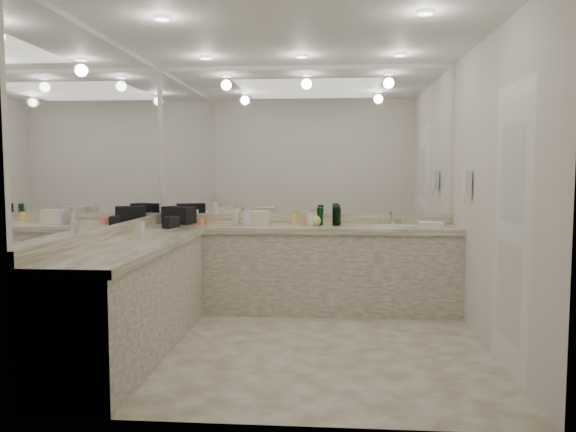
# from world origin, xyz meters

# --- Properties ---
(floor) EXTENTS (3.20, 3.20, 0.00)m
(floor) POSITION_xyz_m (0.00, 0.00, 0.00)
(floor) COLOR beige
(floor) RESTS_ON ground
(ceiling) EXTENTS (3.20, 3.20, 0.00)m
(ceiling) POSITION_xyz_m (0.00, 0.00, 2.60)
(ceiling) COLOR white
(ceiling) RESTS_ON floor
(wall_back) EXTENTS (3.20, 0.02, 2.60)m
(wall_back) POSITION_xyz_m (0.00, 1.50, 1.30)
(wall_back) COLOR silver
(wall_back) RESTS_ON floor
(wall_left) EXTENTS (0.02, 3.00, 2.60)m
(wall_left) POSITION_xyz_m (-1.60, 0.00, 1.30)
(wall_left) COLOR silver
(wall_left) RESTS_ON floor
(wall_right) EXTENTS (0.02, 3.00, 2.60)m
(wall_right) POSITION_xyz_m (1.60, 0.00, 1.30)
(wall_right) COLOR silver
(wall_right) RESTS_ON floor
(vanity_back_base) EXTENTS (3.20, 0.60, 0.84)m
(vanity_back_base) POSITION_xyz_m (0.00, 1.20, 0.42)
(vanity_back_base) COLOR beige
(vanity_back_base) RESTS_ON floor
(vanity_back_top) EXTENTS (3.20, 0.64, 0.06)m
(vanity_back_top) POSITION_xyz_m (0.00, 1.19, 0.87)
(vanity_back_top) COLOR beige
(vanity_back_top) RESTS_ON vanity_back_base
(vanity_left_base) EXTENTS (0.60, 2.40, 0.84)m
(vanity_left_base) POSITION_xyz_m (-1.30, -0.30, 0.42)
(vanity_left_base) COLOR beige
(vanity_left_base) RESTS_ON floor
(vanity_left_top) EXTENTS (0.64, 2.42, 0.06)m
(vanity_left_top) POSITION_xyz_m (-1.29, -0.30, 0.87)
(vanity_left_top) COLOR beige
(vanity_left_top) RESTS_ON vanity_left_base
(backsplash_back) EXTENTS (3.20, 0.04, 0.10)m
(backsplash_back) POSITION_xyz_m (0.00, 1.48, 0.95)
(backsplash_back) COLOR beige
(backsplash_back) RESTS_ON vanity_back_top
(backsplash_left) EXTENTS (0.04, 3.00, 0.10)m
(backsplash_left) POSITION_xyz_m (-1.58, 0.00, 0.95)
(backsplash_left) COLOR beige
(backsplash_left) RESTS_ON vanity_left_top
(mirror_back) EXTENTS (3.12, 0.01, 1.55)m
(mirror_back) POSITION_xyz_m (0.00, 1.49, 1.77)
(mirror_back) COLOR white
(mirror_back) RESTS_ON wall_back
(mirror_left) EXTENTS (0.01, 2.92, 1.55)m
(mirror_left) POSITION_xyz_m (-1.59, 0.00, 1.77)
(mirror_left) COLOR white
(mirror_left) RESTS_ON wall_left
(sink) EXTENTS (0.44, 0.44, 0.03)m
(sink) POSITION_xyz_m (0.95, 1.20, 0.90)
(sink) COLOR white
(sink) RESTS_ON vanity_back_top
(faucet) EXTENTS (0.24, 0.16, 0.14)m
(faucet) POSITION_xyz_m (0.95, 1.41, 0.97)
(faucet) COLOR silver
(faucet) RESTS_ON vanity_back_top
(wall_phone) EXTENTS (0.06, 0.10, 0.24)m
(wall_phone) POSITION_xyz_m (1.56, 0.70, 1.35)
(wall_phone) COLOR white
(wall_phone) RESTS_ON wall_right
(door) EXTENTS (0.02, 0.82, 2.10)m
(door) POSITION_xyz_m (1.59, -0.50, 1.05)
(door) COLOR white
(door) RESTS_ON wall_right
(black_toiletry_bag) EXTENTS (0.36, 0.29, 0.18)m
(black_toiletry_bag) POSITION_xyz_m (-1.33, 1.23, 0.99)
(black_toiletry_bag) COLOR black
(black_toiletry_bag) RESTS_ON vanity_back_top
(black_bag_spill) EXTENTS (0.14, 0.22, 0.11)m
(black_bag_spill) POSITION_xyz_m (-1.30, 0.84, 0.95)
(black_bag_spill) COLOR black
(black_bag_spill) RESTS_ON vanity_left_top
(cream_cosmetic_case) EXTENTS (0.27, 0.19, 0.15)m
(cream_cosmetic_case) POSITION_xyz_m (-0.49, 1.21, 0.97)
(cream_cosmetic_case) COLOR beige
(cream_cosmetic_case) RESTS_ON vanity_back_top
(hand_towel) EXTENTS (0.27, 0.20, 0.04)m
(hand_towel) POSITION_xyz_m (1.33, 1.24, 0.92)
(hand_towel) COLOR white
(hand_towel) RESTS_ON vanity_back_top
(lotion_left) EXTENTS (0.06, 0.06, 0.15)m
(lotion_left) POSITION_xyz_m (-1.30, -0.04, 0.98)
(lotion_left) COLOR white
(lotion_left) RESTS_ON vanity_left_top
(soap_bottle_a) EXTENTS (0.10, 0.10, 0.20)m
(soap_bottle_a) POSITION_xyz_m (-0.71, 1.23, 1.00)
(soap_bottle_a) COLOR beige
(soap_bottle_a) RESTS_ON vanity_back_top
(soap_bottle_b) EXTENTS (0.08, 0.09, 0.18)m
(soap_bottle_b) POSITION_xyz_m (-0.57, 1.15, 0.99)
(soap_bottle_b) COLOR silver
(soap_bottle_b) RESTS_ON vanity_back_top
(soap_bottle_c) EXTENTS (0.15, 0.15, 0.15)m
(soap_bottle_c) POSITION_xyz_m (0.13, 1.21, 0.97)
(soap_bottle_c) COLOR #FFD48C
(soap_bottle_c) RESTS_ON vanity_back_top
(green_bottle_0) EXTENTS (0.07, 0.07, 0.18)m
(green_bottle_0) POSITION_xyz_m (0.36, 1.25, 0.99)
(green_bottle_0) COLOR #0F441B
(green_bottle_0) RESTS_ON vanity_back_top
(green_bottle_1) EXTENTS (0.07, 0.07, 0.20)m
(green_bottle_1) POSITION_xyz_m (0.35, 1.26, 1.00)
(green_bottle_1) COLOR #0F441B
(green_bottle_1) RESTS_ON vanity_back_top
(green_bottle_2) EXTENTS (0.07, 0.07, 0.19)m
(green_bottle_2) POSITION_xyz_m (0.18, 1.26, 0.99)
(green_bottle_2) COLOR #0F441B
(green_bottle_2) RESTS_ON vanity_back_top
(green_bottle_3) EXTENTS (0.07, 0.07, 0.18)m
(green_bottle_3) POSITION_xyz_m (0.35, 1.22, 0.99)
(green_bottle_3) COLOR #0F441B
(green_bottle_3) RESTS_ON vanity_back_top
(green_bottle_4) EXTENTS (0.07, 0.07, 0.18)m
(green_bottle_4) POSITION_xyz_m (0.34, 1.21, 0.99)
(green_bottle_4) COLOR #0F441B
(green_bottle_4) RESTS_ON vanity_back_top
(amenity_bottle_0) EXTENTS (0.06, 0.06, 0.07)m
(amenity_bottle_0) POSITION_xyz_m (-1.07, 1.18, 0.93)
(amenity_bottle_0) COLOR #E57F66
(amenity_bottle_0) RESTS_ON vanity_back_top
(amenity_bottle_1) EXTENTS (0.05, 0.05, 0.12)m
(amenity_bottle_1) POSITION_xyz_m (-0.09, 1.28, 0.96)
(amenity_bottle_1) COLOR #F2D84C
(amenity_bottle_1) RESTS_ON vanity_back_top
(amenity_bottle_2) EXTENTS (0.04, 0.04, 0.13)m
(amenity_bottle_2) POSITION_xyz_m (-1.23, 1.33, 0.96)
(amenity_bottle_2) COLOR silver
(amenity_bottle_2) RESTS_ON vanity_back_top
(amenity_bottle_3) EXTENTS (0.04, 0.04, 0.12)m
(amenity_bottle_3) POSITION_xyz_m (-0.72, 1.21, 0.96)
(amenity_bottle_3) COLOR silver
(amenity_bottle_3) RESTS_ON vanity_back_top
(amenity_bottle_4) EXTENTS (0.04, 0.04, 0.07)m
(amenity_bottle_4) POSITION_xyz_m (-1.10, 1.18, 0.94)
(amenity_bottle_4) COLOR #E57F66
(amenity_bottle_4) RESTS_ON vanity_back_top
(amenity_bottle_5) EXTENTS (0.05, 0.05, 0.07)m
(amenity_bottle_5) POSITION_xyz_m (-1.02, 1.22, 0.93)
(amenity_bottle_5) COLOR #E57F66
(amenity_bottle_5) RESTS_ON vanity_back_top
(amenity_bottle_6) EXTENTS (0.06, 0.06, 0.13)m
(amenity_bottle_6) POSITION_xyz_m (0.08, 1.17, 0.97)
(amenity_bottle_6) COLOR white
(amenity_bottle_6) RESTS_ON vanity_back_top
(amenity_bottle_7) EXTENTS (0.05, 0.05, 0.08)m
(amenity_bottle_7) POSITION_xyz_m (0.01, 1.13, 0.94)
(amenity_bottle_7) COLOR #E57F66
(amenity_bottle_7) RESTS_ON vanity_back_top
(amenity_bottle_8) EXTENTS (0.04, 0.04, 0.15)m
(amenity_bottle_8) POSITION_xyz_m (-0.57, 1.21, 0.97)
(amenity_bottle_8) COLOR #E57F66
(amenity_bottle_8) RESTS_ON vanity_back_top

